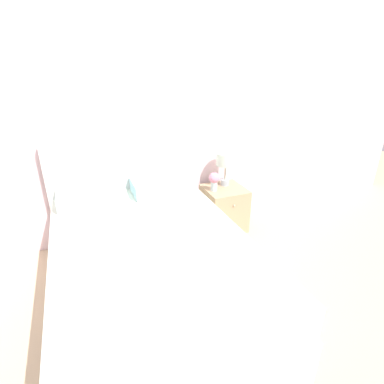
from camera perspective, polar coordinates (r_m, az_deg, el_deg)
ground_plane at (r=3.61m, az=-11.86°, el=-8.01°), size 12.00×12.00×0.00m
wall_back at (r=3.21m, az=-14.07°, el=12.83°), size 8.00×0.06×2.60m
bed at (r=2.60m, az=-8.05°, el=-13.17°), size 1.52×2.19×1.16m
nightstand at (r=3.59m, az=6.06°, el=-3.09°), size 0.46×0.48×0.52m
table_lamp at (r=3.47m, az=6.45°, el=5.87°), size 0.22×0.22×0.40m
flower_vase at (r=3.36m, az=4.28°, el=2.31°), size 0.12×0.12×0.22m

